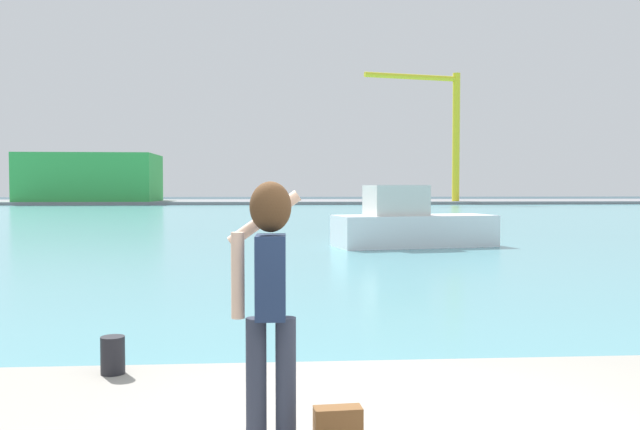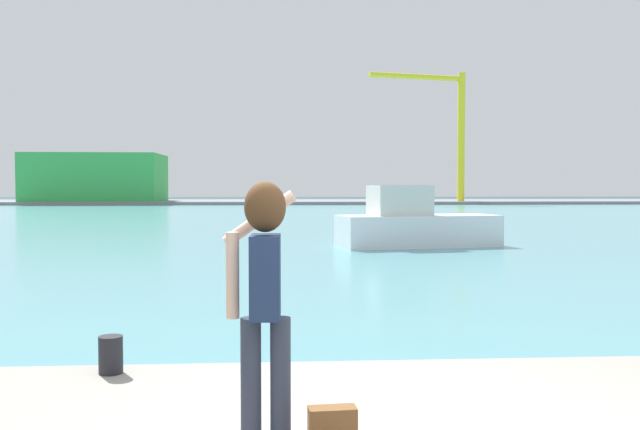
# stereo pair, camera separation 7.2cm
# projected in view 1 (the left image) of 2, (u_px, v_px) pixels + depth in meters

# --- Properties ---
(ground_plane) EXTENTS (220.00, 220.00, 0.00)m
(ground_plane) POSITION_uv_depth(u_px,v_px,m) (282.00, 215.00, 54.36)
(ground_plane) COLOR #334751
(harbor_water) EXTENTS (140.00, 100.00, 0.02)m
(harbor_water) POSITION_uv_depth(u_px,v_px,m) (282.00, 214.00, 56.35)
(harbor_water) COLOR #599EA8
(harbor_water) RESTS_ON ground_plane
(far_shore_dock) EXTENTS (140.00, 20.00, 0.43)m
(far_shore_dock) POSITION_uv_depth(u_px,v_px,m) (277.00, 202.00, 96.21)
(far_shore_dock) COLOR gray
(far_shore_dock) RESTS_ON ground_plane
(person_photographer) EXTENTS (0.53, 0.55, 1.74)m
(person_photographer) POSITION_uv_depth(u_px,v_px,m) (269.00, 282.00, 4.46)
(person_photographer) COLOR #2D3342
(person_photographer) RESTS_ON quay_promenade
(handbag) EXTENTS (0.33, 0.16, 0.24)m
(handbag) POSITION_uv_depth(u_px,v_px,m) (338.00, 425.00, 4.41)
(handbag) COLOR brown
(handbag) RESTS_ON quay_promenade
(harbor_bollard) EXTENTS (0.22, 0.22, 0.34)m
(harbor_bollard) POSITION_uv_depth(u_px,v_px,m) (113.00, 355.00, 6.04)
(harbor_bollard) COLOR black
(harbor_bollard) RESTS_ON quay_promenade
(boat_moored) EXTENTS (6.38, 3.32, 2.34)m
(boat_moored) POSITION_uv_depth(u_px,v_px,m) (411.00, 225.00, 25.36)
(boat_moored) COLOR white
(boat_moored) RESTS_ON harbor_water
(warehouse_left) EXTENTS (17.56, 11.01, 6.41)m
(warehouse_left) POSITION_uv_depth(u_px,v_px,m) (91.00, 178.00, 90.56)
(warehouse_left) COLOR green
(warehouse_left) RESTS_ON far_shore_dock
(port_crane) EXTENTS (13.55, 3.61, 17.40)m
(port_crane) POSITION_uv_depth(u_px,v_px,m) (444.00, 121.00, 89.83)
(port_crane) COLOR yellow
(port_crane) RESTS_ON far_shore_dock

